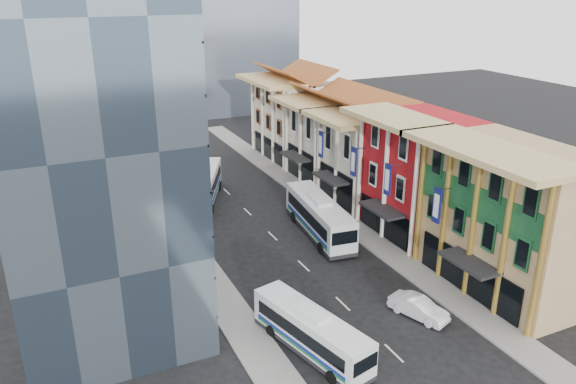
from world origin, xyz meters
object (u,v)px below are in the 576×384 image
bus_left_near (311,331)px  bus_right (319,216)px  shophouse_tan (512,219)px  sedan_right (418,308)px  bus_left_far (204,185)px  office_tower (80,112)px

bus_left_near → bus_right: bus_right is taller
shophouse_tan → sedan_right: size_ratio=2.98×
bus_left_far → bus_left_near: bearing=-68.2°
bus_left_far → office_tower: bearing=-106.9°
office_tower → bus_left_far: (13.62, 15.19, -13.06)m
shophouse_tan → sedan_right: bearing=-174.1°
bus_right → sedan_right: 16.48m
shophouse_tan → sedan_right: 11.05m
shophouse_tan → bus_right: size_ratio=1.12×
shophouse_tan → bus_left_far: size_ratio=1.16×
bus_left_far → bus_right: size_ratio=0.97×
bus_left_near → sedan_right: bearing=-11.7°
office_tower → sedan_right: bearing=-35.1°
bus_left_near → sedan_right: size_ratio=2.19×
shophouse_tan → bus_left_far: bearing=120.8°
office_tower → bus_right: bearing=3.8°
bus_left_near → bus_right: 19.30m
shophouse_tan → office_tower: bearing=155.7°
sedan_right → bus_left_far: bearing=83.8°
bus_left_near → sedan_right: 9.47m
bus_left_far → sedan_right: bus_left_far is taller
bus_left_far → sedan_right: bearing=-50.7°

